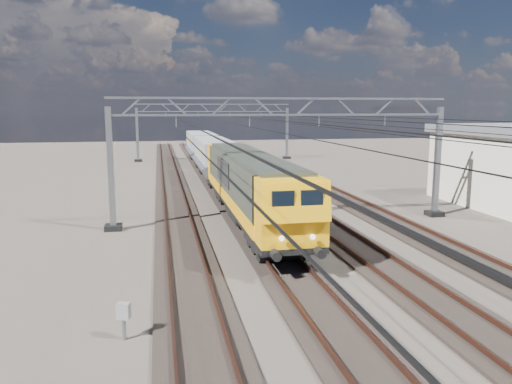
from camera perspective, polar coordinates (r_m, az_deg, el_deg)
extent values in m
plane|color=black|center=(25.13, 5.44, -5.50)|extent=(160.00, 160.00, 0.00)
cube|color=black|center=(24.15, -8.42, -6.03)|extent=(2.60, 140.00, 0.12)
cube|color=#532D21|center=(24.09, -10.15, -5.73)|extent=(0.08, 140.00, 0.16)
cube|color=#532D21|center=(24.15, -6.71, -5.60)|extent=(0.08, 140.00, 0.16)
cube|color=black|center=(24.63, 0.96, -5.62)|extent=(2.60, 140.00, 0.12)
cube|color=#532D21|center=(24.46, -0.70, -5.34)|extent=(0.08, 140.00, 0.16)
cube|color=#532D21|center=(24.75, 2.60, -5.17)|extent=(0.08, 140.00, 0.16)
cube|color=black|center=(25.74, 9.74, -5.09)|extent=(2.60, 140.00, 0.12)
cube|color=#532D21|center=(25.46, 8.22, -4.85)|extent=(0.08, 140.00, 0.16)
cube|color=#532D21|center=(25.96, 11.24, -4.65)|extent=(0.08, 140.00, 0.16)
cube|color=black|center=(27.39, 17.61, -4.52)|extent=(2.60, 140.00, 0.12)
cube|color=#532D21|center=(27.02, 16.28, -4.30)|extent=(0.08, 140.00, 0.16)
cube|color=#532D21|center=(27.70, 18.94, -4.10)|extent=(0.08, 140.00, 0.16)
cube|color=gray|center=(27.56, -16.28, 2.48)|extent=(0.30, 0.30, 6.60)
cube|color=gray|center=(32.00, 20.01, 3.21)|extent=(0.30, 0.30, 6.60)
cube|color=black|center=(28.10, -15.98, -3.90)|extent=(0.90, 0.90, 0.30)
cube|color=black|center=(32.47, 19.69, -2.32)|extent=(0.90, 0.90, 0.30)
cube|color=gray|center=(28.14, 3.33, 10.63)|extent=(19.30, 0.18, 0.12)
cube|color=gray|center=(28.14, 3.31, 8.80)|extent=(19.30, 0.18, 0.12)
cube|color=gray|center=(27.29, -14.08, 9.46)|extent=(1.03, 0.10, 0.94)
cube|color=gray|center=(27.28, -9.03, 9.63)|extent=(1.03, 0.10, 0.94)
cube|color=gray|center=(27.47, -4.00, 9.72)|extent=(1.03, 0.10, 0.94)
cube|color=gray|center=(27.86, 0.92, 9.73)|extent=(1.03, 0.10, 0.94)
cube|color=gray|center=(28.45, 5.67, 9.69)|extent=(1.03, 0.10, 0.94)
cube|color=gray|center=(29.22, 10.20, 9.58)|extent=(1.03, 0.10, 0.94)
cube|color=gray|center=(30.16, 14.47, 9.42)|extent=(1.03, 0.10, 0.94)
cube|color=gray|center=(31.25, 18.46, 9.23)|extent=(1.03, 0.10, 0.94)
cube|color=gray|center=(27.29, -9.12, 8.00)|extent=(0.06, 0.06, 0.65)
cube|color=gray|center=(27.72, -0.74, 8.13)|extent=(0.06, 0.06, 0.65)
cube|color=gray|center=(28.70, 7.22, 8.11)|extent=(0.06, 0.06, 0.65)
cube|color=gray|center=(30.19, 14.52, 7.95)|extent=(0.06, 0.06, 0.65)
cube|color=gray|center=(63.39, -13.41, 6.36)|extent=(0.30, 0.30, 6.60)
cube|color=gray|center=(65.44, 3.56, 6.69)|extent=(0.30, 0.30, 6.60)
cube|color=black|center=(63.63, -13.30, 3.53)|extent=(0.90, 0.90, 0.30)
cube|color=black|center=(65.67, 3.53, 3.94)|extent=(0.90, 0.90, 0.30)
cube|color=gray|center=(63.64, -4.84, 9.97)|extent=(19.30, 0.18, 0.12)
cube|color=gray|center=(63.64, -4.83, 9.16)|extent=(19.30, 0.18, 0.12)
cube|color=gray|center=(63.28, -12.44, 9.38)|extent=(1.03, 0.10, 0.94)
cube|color=gray|center=(63.27, -10.26, 9.45)|extent=(1.03, 0.10, 0.94)
cube|color=gray|center=(63.35, -8.08, 9.51)|extent=(1.03, 0.10, 0.94)
cube|color=gray|center=(63.52, -5.91, 9.55)|extent=(1.03, 0.10, 0.94)
cube|color=gray|center=(63.78, -3.76, 9.58)|extent=(1.03, 0.10, 0.94)
cube|color=gray|center=(64.13, -1.62, 9.59)|extent=(1.03, 0.10, 0.94)
cube|color=gray|center=(64.56, 0.49, 9.60)|extent=(1.03, 0.10, 0.94)
cube|color=gray|center=(65.08, 2.57, 9.59)|extent=(1.03, 0.10, 0.94)
cube|color=gray|center=(63.27, -10.29, 8.75)|extent=(0.06, 0.06, 0.65)
cube|color=gray|center=(63.46, -6.64, 8.84)|extent=(0.06, 0.06, 0.65)
cube|color=gray|center=(63.89, -3.02, 8.89)|extent=(0.06, 0.06, 0.65)
cube|color=gray|center=(64.58, 0.54, 8.91)|extent=(0.06, 0.06, 0.65)
cylinder|color=black|center=(31.29, -9.37, 7.57)|extent=(0.03, 140.00, 0.03)
cylinder|color=black|center=(31.28, -9.39, 8.48)|extent=(0.03, 140.00, 0.03)
cylinder|color=black|center=(31.67, -2.05, 7.71)|extent=(0.03, 140.00, 0.03)
cylinder|color=black|center=(31.65, -2.05, 8.61)|extent=(0.03, 140.00, 0.03)
cylinder|color=black|center=(32.53, 4.99, 7.73)|extent=(0.03, 140.00, 0.03)
cylinder|color=black|center=(32.52, 5.00, 8.61)|extent=(0.03, 140.00, 0.03)
cylinder|color=black|center=(33.85, 11.57, 7.64)|extent=(0.03, 140.00, 0.03)
cylinder|color=black|center=(33.84, 11.60, 8.49)|extent=(0.03, 140.00, 0.03)
cube|color=black|center=(22.38, 2.14, -5.35)|extent=(2.20, 3.60, 0.60)
cube|color=black|center=(34.89, -2.72, 0.03)|extent=(2.20, 3.60, 0.60)
cube|color=black|center=(28.51, -0.83, -1.33)|extent=(2.65, 20.00, 0.25)
cube|color=black|center=(28.58, -0.83, -2.08)|extent=(2.20, 4.50, 0.75)
cube|color=#282D26|center=(28.28, -0.84, 1.50)|extent=(2.65, 17.00, 2.60)
cube|color=#FFAE0D|center=(28.23, -3.52, -0.59)|extent=(0.04, 17.00, 0.60)
cube|color=#FFAE0D|center=(28.70, 1.81, -0.41)|extent=(0.04, 17.00, 0.60)
cube|color=black|center=(29.01, -3.83, 2.38)|extent=(0.05, 5.00, 1.40)
cube|color=black|center=(29.47, 1.41, 2.51)|extent=(0.05, 5.00, 1.40)
cube|color=#282D26|center=(28.12, -0.85, 4.26)|extent=(2.25, 18.00, 0.15)
cube|color=#FFAE0D|center=(19.52, 3.91, -2.15)|extent=(2.65, 1.80, 2.60)
cube|color=#FFAE0D|center=(18.52, 4.68, -1.22)|extent=(2.60, 0.46, 1.52)
cube|color=black|center=(18.27, 3.11, -1.03)|extent=(0.85, 0.08, 0.75)
cube|color=black|center=(18.56, 6.40, -0.91)|extent=(0.85, 0.08, 0.75)
cylinder|color=black|center=(18.53, 2.26, -7.24)|extent=(0.36, 0.50, 0.36)
cylinder|color=black|center=(18.98, 7.30, -6.90)|extent=(0.36, 0.50, 0.36)
cylinder|color=white|center=(18.51, 2.95, -5.33)|extent=(0.20, 0.08, 0.20)
cylinder|color=white|center=(18.83, 6.51, -5.12)|extent=(0.20, 0.08, 0.20)
cube|color=#FFAE0D|center=(37.20, -3.33, 3.41)|extent=(2.65, 1.80, 2.60)
cube|color=#FFAE0D|center=(38.09, -3.53, 4.31)|extent=(2.60, 0.46, 1.52)
cube|color=black|center=(38.11, -4.37, 4.45)|extent=(0.85, 0.08, 0.75)
cube|color=black|center=(38.26, -2.73, 4.49)|extent=(0.85, 0.08, 0.75)
cylinder|color=black|center=(38.46, -4.81, 1.49)|extent=(0.36, 0.50, 0.36)
cylinder|color=black|center=(38.67, -2.30, 1.56)|extent=(0.36, 0.50, 0.36)
cylinder|color=white|center=(38.31, -4.43, 2.37)|extent=(0.20, 0.08, 0.20)
cylinder|color=white|center=(38.46, -2.65, 2.41)|extent=(0.20, 0.08, 0.20)
cube|color=black|center=(41.46, -4.07, 1.48)|extent=(2.20, 2.60, 0.55)
cube|color=black|center=(50.34, -5.32, 2.88)|extent=(2.20, 2.60, 0.55)
cube|color=black|center=(45.85, -4.76, 2.69)|extent=(2.40, 13.00, 0.20)
cube|color=gray|center=(45.68, -4.79, 4.84)|extent=(2.80, 12.00, 1.80)
cube|color=#4D4F56|center=(45.71, -5.96, 3.25)|extent=(1.48, 12.00, 1.36)
cube|color=#4D4F56|center=(45.91, -3.59, 3.31)|extent=(1.48, 12.00, 1.36)
cube|color=#FFAE0D|center=(42.56, -6.26, 4.61)|extent=(0.04, 1.20, 0.50)
cube|color=black|center=(55.49, -5.87, 3.48)|extent=(2.20, 2.60, 0.55)
cube|color=black|center=(64.41, -6.60, 4.30)|extent=(2.20, 2.60, 0.55)
cube|color=black|center=(59.91, -6.27, 4.26)|extent=(2.40, 13.00, 0.20)
cube|color=gray|center=(59.78, -6.30, 5.90)|extent=(2.80, 12.00, 1.80)
cube|color=#4D4F56|center=(59.80, -7.18, 4.69)|extent=(1.48, 12.00, 1.36)
cube|color=#4D4F56|center=(59.96, -5.37, 4.73)|extent=(1.48, 12.00, 1.36)
cube|color=#FFAE0D|center=(56.69, -7.48, 5.79)|extent=(0.04, 1.20, 0.50)
cube|color=gray|center=(15.11, -14.82, -14.92)|extent=(0.10, 0.10, 0.64)
cube|color=#9DA0A5|center=(14.90, -14.91, -13.00)|extent=(0.42, 0.36, 0.45)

